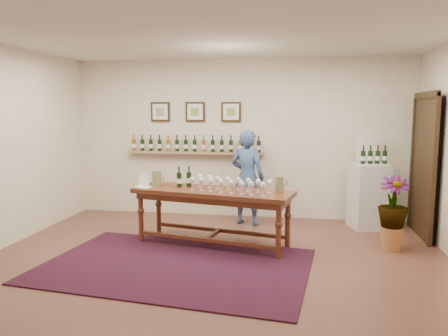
% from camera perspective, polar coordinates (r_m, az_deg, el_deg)
% --- Properties ---
extents(ground, '(6.00, 6.00, 0.00)m').
position_cam_1_polar(ground, '(5.64, -1.36, -12.23)').
color(ground, brown).
rests_on(ground, ground).
extents(room_shell, '(6.00, 6.00, 6.00)m').
position_cam_1_polar(room_shell, '(7.20, 18.27, 0.89)').
color(room_shell, '#EBE4C8').
rests_on(room_shell, ground).
extents(rug, '(3.44, 2.50, 0.02)m').
position_cam_1_polar(rug, '(5.54, -6.36, -12.55)').
color(rug, '#4B0D10').
rests_on(rug, ground).
extents(tasting_table, '(2.35, 1.17, 0.80)m').
position_cam_1_polar(tasting_table, '(6.17, -1.50, -3.95)').
color(tasting_table, '#4B2312').
rests_on(tasting_table, ground).
extents(table_glasses, '(1.44, 0.71, 0.19)m').
position_cam_1_polar(table_glasses, '(6.00, 0.74, -2.16)').
color(table_glasses, silver).
rests_on(table_glasses, tasting_table).
extents(table_bottles, '(0.30, 0.18, 0.31)m').
position_cam_1_polar(table_bottles, '(6.38, -5.24, -1.09)').
color(table_bottles, black).
rests_on(table_bottles, tasting_table).
extents(pitcher_left, '(0.16, 0.16, 0.23)m').
position_cam_1_polar(pitcher_left, '(6.52, -8.79, -1.29)').
color(pitcher_left, olive).
rests_on(pitcher_left, tasting_table).
extents(pitcher_right, '(0.19, 0.19, 0.22)m').
position_cam_1_polar(pitcher_right, '(5.99, 7.21, -2.10)').
color(pitcher_right, olive).
rests_on(pitcher_right, tasting_table).
extents(menu_card, '(0.27, 0.23, 0.21)m').
position_cam_1_polar(menu_card, '(6.47, -10.42, -1.52)').
color(menu_card, white).
rests_on(menu_card, tasting_table).
extents(display_pedestal, '(0.65, 0.65, 1.06)m').
position_cam_1_polar(display_pedestal, '(7.47, 18.33, -3.48)').
color(display_pedestal, silver).
rests_on(display_pedestal, ground).
extents(pedestal_bottles, '(0.29, 0.14, 0.28)m').
position_cam_1_polar(pedestal_bottles, '(7.37, 19.00, 1.59)').
color(pedestal_bottles, black).
rests_on(pedestal_bottles, display_pedestal).
extents(info_sign, '(0.37, 0.12, 0.53)m').
position_cam_1_polar(info_sign, '(7.52, 18.25, 2.69)').
color(info_sign, white).
rests_on(info_sign, display_pedestal).
extents(potted_plant, '(0.48, 0.48, 0.88)m').
position_cam_1_polar(potted_plant, '(6.38, 21.17, -5.56)').
color(potted_plant, '#A46536').
rests_on(potted_plant, ground).
extents(person, '(0.67, 0.54, 1.60)m').
position_cam_1_polar(person, '(7.27, 3.08, -1.23)').
color(person, '#365181').
rests_on(person, ground).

